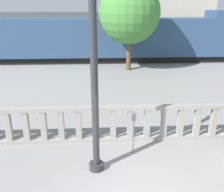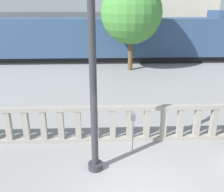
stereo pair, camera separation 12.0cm
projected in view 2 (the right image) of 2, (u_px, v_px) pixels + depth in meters
balustrade at (130, 124)px, 8.86m from camera, size 16.49×0.24×1.34m
lamppost at (93, 90)px, 6.65m from camera, size 0.44×0.44×5.15m
parking_meter at (133, 122)px, 7.96m from camera, size 0.15×0.15×1.45m
train_near at (88, 39)px, 21.12m from camera, size 27.40×2.85×4.20m
train_far at (50, 28)px, 30.24m from camera, size 24.84×2.89×4.45m
tree_left at (131, 13)px, 17.50m from camera, size 4.32×4.32×6.26m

